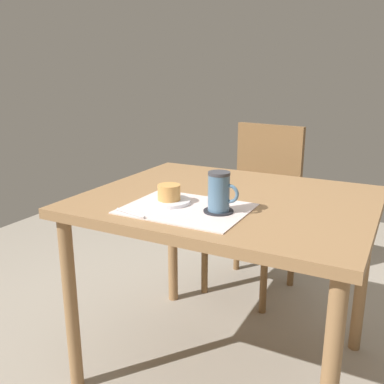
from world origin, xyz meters
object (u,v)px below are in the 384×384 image
Objects in this scene: wooden_chair at (258,202)px; coffee_mug at (219,191)px; dining_table at (228,218)px; pastry at (169,192)px; pastry_plate at (169,201)px.

wooden_chair reaches higher than coffee_mug.
dining_table is 13.06× the size of pastry.
dining_table is at bearing 50.77° from pastry.
wooden_chair is 11.41× the size of pastry.
wooden_chair is at bearing 100.82° from coffee_mug.
wooden_chair is (-0.13, 0.74, -0.16)m from dining_table.
pastry_plate is at bearing -129.23° from dining_table.
dining_table is 0.25m from pastry_plate.
dining_table is at bearing 103.44° from coffee_mug.
pastry is (-0.15, -0.18, 0.13)m from dining_table.
pastry is at bearing 0.00° from pastry_plate.
coffee_mug is at bearing -2.52° from pastry_plate.
dining_table is 1.15× the size of wooden_chair.
coffee_mug is (0.19, -0.01, 0.06)m from pastry_plate.
coffee_mug is (0.18, -0.93, 0.32)m from wooden_chair.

